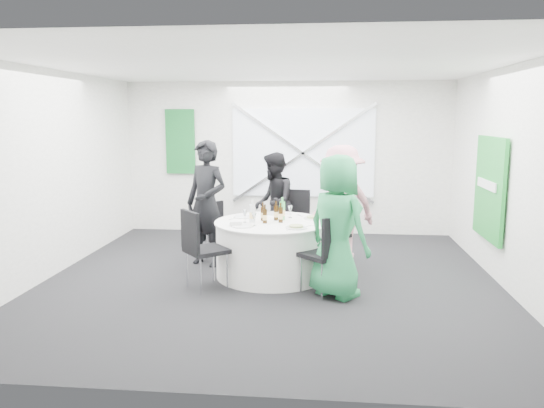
# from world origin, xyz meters

# --- Properties ---
(floor) EXTENTS (6.00, 6.00, 0.00)m
(floor) POSITION_xyz_m (0.00, 0.00, 0.00)
(floor) COLOR black
(floor) RESTS_ON ground
(ceiling) EXTENTS (6.00, 6.00, 0.00)m
(ceiling) POSITION_xyz_m (0.00, 0.00, 2.80)
(ceiling) COLOR white
(ceiling) RESTS_ON wall_back
(wall_back) EXTENTS (6.00, 0.00, 6.00)m
(wall_back) POSITION_xyz_m (0.00, 3.00, 1.40)
(wall_back) COLOR silver
(wall_back) RESTS_ON floor
(wall_front) EXTENTS (6.00, 0.00, 6.00)m
(wall_front) POSITION_xyz_m (0.00, -3.00, 1.40)
(wall_front) COLOR silver
(wall_front) RESTS_ON floor
(wall_left) EXTENTS (0.00, 6.00, 6.00)m
(wall_left) POSITION_xyz_m (-3.00, 0.00, 1.40)
(wall_left) COLOR silver
(wall_left) RESTS_ON floor
(wall_right) EXTENTS (0.00, 6.00, 6.00)m
(wall_right) POSITION_xyz_m (3.00, 0.00, 1.40)
(wall_right) COLOR silver
(wall_right) RESTS_ON floor
(window_panel) EXTENTS (2.60, 0.03, 1.60)m
(window_panel) POSITION_xyz_m (0.30, 2.96, 1.50)
(window_panel) COLOR silver
(window_panel) RESTS_ON wall_back
(window_brace_a) EXTENTS (2.63, 0.05, 1.84)m
(window_brace_a) POSITION_xyz_m (0.30, 2.92, 1.50)
(window_brace_a) COLOR silver
(window_brace_a) RESTS_ON window_panel
(window_brace_b) EXTENTS (2.63, 0.05, 1.84)m
(window_brace_b) POSITION_xyz_m (0.30, 2.92, 1.50)
(window_brace_b) COLOR silver
(window_brace_b) RESTS_ON window_panel
(green_banner) EXTENTS (0.55, 0.04, 1.20)m
(green_banner) POSITION_xyz_m (-2.00, 2.95, 1.70)
(green_banner) COLOR #146425
(green_banner) RESTS_ON wall_back
(green_sign) EXTENTS (0.05, 1.20, 1.40)m
(green_sign) POSITION_xyz_m (2.94, 0.60, 1.20)
(green_sign) COLOR #198C2C
(green_sign) RESTS_ON wall_right
(banquet_table) EXTENTS (1.56, 1.56, 0.76)m
(banquet_table) POSITION_xyz_m (0.00, 0.20, 0.38)
(banquet_table) COLOR silver
(banquet_table) RESTS_ON floor
(chair_back) EXTENTS (0.55, 0.55, 1.02)m
(chair_back) POSITION_xyz_m (0.23, 1.39, 0.60)
(chair_back) COLOR black
(chair_back) RESTS_ON floor
(chair_back_left) EXTENTS (0.56, 0.56, 0.88)m
(chair_back_left) POSITION_xyz_m (-0.91, 0.97, 0.51)
(chair_back_left) COLOR black
(chair_back_left) RESTS_ON floor
(chair_back_right) EXTENTS (0.61, 0.61, 0.97)m
(chair_back_right) POSITION_xyz_m (0.88, 0.83, 0.57)
(chair_back_right) COLOR black
(chair_back_right) RESTS_ON floor
(chair_front_right) EXTENTS (0.64, 0.64, 1.00)m
(chair_front_right) POSITION_xyz_m (0.75, -0.53, 0.59)
(chair_front_right) COLOR black
(chair_front_right) RESTS_ON floor
(chair_front_left) EXTENTS (0.66, 0.66, 1.03)m
(chair_front_left) POSITION_xyz_m (-0.84, -0.50, 0.61)
(chair_front_left) COLOR black
(chair_front_left) RESTS_ON floor
(person_man_back_left) EXTENTS (0.79, 0.68, 1.83)m
(person_man_back_left) POSITION_xyz_m (-1.01, 0.68, 0.92)
(person_man_back_left) COLOR black
(person_man_back_left) RESTS_ON floor
(person_man_back) EXTENTS (0.49, 0.81, 1.61)m
(person_man_back) POSITION_xyz_m (-0.10, 1.48, 0.81)
(person_man_back) COLOR black
(person_man_back) RESTS_ON floor
(person_woman_pink) EXTENTS (1.25, 1.05, 1.77)m
(person_woman_pink) POSITION_xyz_m (0.95, 0.79, 0.88)
(person_woman_pink) COLOR #C27D89
(person_woman_pink) RESTS_ON floor
(person_woman_green) EXTENTS (1.00, 0.97, 1.73)m
(person_woman_green) POSITION_xyz_m (0.86, -0.55, 0.87)
(person_woman_green) COLOR #25894D
(person_woman_green) RESTS_ON floor
(plate_back) EXTENTS (0.30, 0.30, 0.01)m
(plate_back) POSITION_xyz_m (-0.03, 0.77, 0.77)
(plate_back) COLOR silver
(plate_back) RESTS_ON banquet_table
(plate_back_left) EXTENTS (0.29, 0.29, 0.01)m
(plate_back_left) POSITION_xyz_m (-0.42, 0.45, 0.77)
(plate_back_left) COLOR silver
(plate_back_left) RESTS_ON banquet_table
(plate_back_right) EXTENTS (0.25, 0.25, 0.04)m
(plate_back_right) POSITION_xyz_m (0.54, 0.44, 0.78)
(plate_back_right) COLOR silver
(plate_back_right) RESTS_ON banquet_table
(plate_front_right) EXTENTS (0.28, 0.28, 0.04)m
(plate_front_right) POSITION_xyz_m (0.35, -0.21, 0.78)
(plate_front_right) COLOR silver
(plate_front_right) RESTS_ON banquet_table
(plate_front_left) EXTENTS (0.29, 0.29, 0.01)m
(plate_front_left) POSITION_xyz_m (-0.35, -0.17, 0.77)
(plate_front_left) COLOR silver
(plate_front_left) RESTS_ON banquet_table
(napkin) EXTENTS (0.17, 0.13, 0.04)m
(napkin) POSITION_xyz_m (-0.44, -0.13, 0.80)
(napkin) COLOR silver
(napkin) RESTS_ON plate_front_left
(beer_bottle_a) EXTENTS (0.06, 0.06, 0.26)m
(beer_bottle_a) POSITION_xyz_m (-0.13, 0.24, 0.86)
(beer_bottle_a) COLOR #39220A
(beer_bottle_a) RESTS_ON banquet_table
(beer_bottle_b) EXTENTS (0.06, 0.06, 0.26)m
(beer_bottle_b) POSITION_xyz_m (0.05, 0.29, 0.86)
(beer_bottle_b) COLOR #39220A
(beer_bottle_b) RESTS_ON banquet_table
(beer_bottle_c) EXTENTS (0.06, 0.06, 0.27)m
(beer_bottle_c) POSITION_xyz_m (0.12, 0.14, 0.86)
(beer_bottle_c) COLOR #39220A
(beer_bottle_c) RESTS_ON banquet_table
(beer_bottle_d) EXTENTS (0.06, 0.06, 0.25)m
(beer_bottle_d) POSITION_xyz_m (-0.08, 0.07, 0.86)
(beer_bottle_d) COLOR #39220A
(beer_bottle_d) RESTS_ON banquet_table
(green_water_bottle) EXTENTS (0.08, 0.08, 0.31)m
(green_water_bottle) POSITION_xyz_m (0.13, 0.32, 0.88)
(green_water_bottle) COLOR #45B556
(green_water_bottle) RESTS_ON banquet_table
(clear_water_bottle) EXTENTS (0.08, 0.08, 0.30)m
(clear_water_bottle) POSITION_xyz_m (-0.26, 0.12, 0.88)
(clear_water_bottle) COLOR silver
(clear_water_bottle) RESTS_ON banquet_table
(wine_glass_a) EXTENTS (0.07, 0.07, 0.17)m
(wine_glass_a) POSITION_xyz_m (0.23, 0.50, 0.88)
(wine_glass_a) COLOR white
(wine_glass_a) RESTS_ON banquet_table
(wine_glass_b) EXTENTS (0.07, 0.07, 0.17)m
(wine_glass_b) POSITION_xyz_m (0.11, 0.54, 0.88)
(wine_glass_b) COLOR white
(wine_glass_b) RESTS_ON banquet_table
(wine_glass_c) EXTENTS (0.07, 0.07, 0.17)m
(wine_glass_c) POSITION_xyz_m (-0.20, -0.10, 0.88)
(wine_glass_c) COLOR white
(wine_glass_c) RESTS_ON banquet_table
(wine_glass_d) EXTENTS (0.07, 0.07, 0.17)m
(wine_glass_d) POSITION_xyz_m (-0.36, 0.11, 0.88)
(wine_glass_d) COLOR white
(wine_glass_d) RESTS_ON banquet_table
(fork_a) EXTENTS (0.11, 0.12, 0.01)m
(fork_a) POSITION_xyz_m (0.29, -0.30, 0.76)
(fork_a) COLOR silver
(fork_a) RESTS_ON banquet_table
(knife_a) EXTENTS (0.11, 0.12, 0.01)m
(knife_a) POSITION_xyz_m (0.52, -0.04, 0.76)
(knife_a) COLOR silver
(knife_a) RESTS_ON banquet_table
(fork_b) EXTENTS (0.09, 0.13, 0.01)m
(fork_b) POSITION_xyz_m (0.56, 0.35, 0.76)
(fork_b) COLOR silver
(fork_b) RESTS_ON banquet_table
(knife_b) EXTENTS (0.10, 0.13, 0.01)m
(knife_b) POSITION_xyz_m (0.35, 0.66, 0.76)
(knife_b) COLOR silver
(knife_b) RESTS_ON banquet_table
(fork_c) EXTENTS (0.09, 0.14, 0.01)m
(fork_c) POSITION_xyz_m (-0.38, 0.63, 0.76)
(fork_c) COLOR silver
(fork_c) RESTS_ON banquet_table
(knife_c) EXTENTS (0.08, 0.14, 0.01)m
(knife_c) POSITION_xyz_m (-0.56, 0.31, 0.76)
(knife_c) COLOR silver
(knife_c) RESTS_ON banquet_table
(fork_d) EXTENTS (0.15, 0.02, 0.01)m
(fork_d) POSITION_xyz_m (0.16, 0.75, 0.76)
(fork_d) COLOR silver
(fork_d) RESTS_ON banquet_table
(knife_d) EXTENTS (0.15, 0.02, 0.01)m
(knife_d) POSITION_xyz_m (-0.19, 0.74, 0.76)
(knife_d) COLOR silver
(knife_d) RESTS_ON banquet_table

